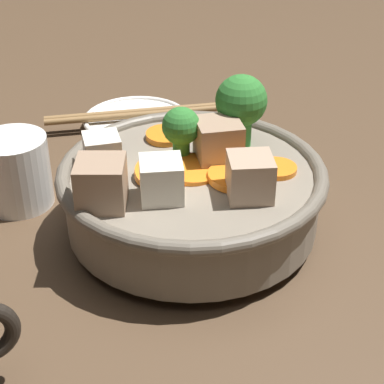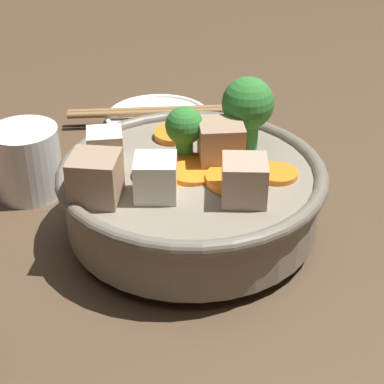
{
  "view_description": "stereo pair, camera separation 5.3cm",
  "coord_description": "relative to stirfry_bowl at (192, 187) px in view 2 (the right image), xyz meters",
  "views": [
    {
      "loc": [
        -0.17,
        -0.42,
        0.32
      ],
      "look_at": [
        0.0,
        0.0,
        0.04
      ],
      "focal_mm": 60.0,
      "sensor_mm": 36.0,
      "label": 1
    },
    {
      "loc": [
        -0.12,
        -0.43,
        0.32
      ],
      "look_at": [
        0.0,
        0.0,
        0.04
      ],
      "focal_mm": 60.0,
      "sensor_mm": 36.0,
      "label": 2
    }
  ],
  "objects": [
    {
      "name": "chopsticks_pair",
      "position": [
        0.02,
        0.21,
        -0.03
      ],
      "size": [
        0.2,
        0.05,
        0.01
      ],
      "color": "olive",
      "rests_on": "side_saucer"
    },
    {
      "name": "ground_plane",
      "position": [
        -0.0,
        -0.0,
        -0.04
      ],
      "size": [
        3.0,
        3.0,
        0.0
      ],
      "primitive_type": "plane",
      "color": "#4C3826"
    },
    {
      "name": "side_saucer",
      "position": [
        0.02,
        0.21,
        -0.04
      ],
      "size": [
        0.12,
        0.12,
        0.01
      ],
      "color": "white",
      "rests_on": "ground_plane"
    },
    {
      "name": "tea_cup",
      "position": [
        -0.13,
        0.1,
        -0.01
      ],
      "size": [
        0.06,
        0.06,
        0.06
      ],
      "color": "white",
      "rests_on": "ground_plane"
    },
    {
      "name": "stirfry_bowl",
      "position": [
        0.0,
        0.0,
        0.0
      ],
      "size": [
        0.22,
        0.22,
        0.12
      ],
      "color": "slate",
      "rests_on": "ground_plane"
    }
  ]
}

